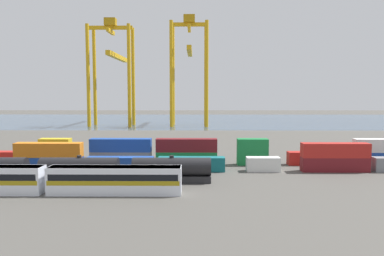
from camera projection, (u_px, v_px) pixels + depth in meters
The scene contains 23 objects.
ground_plane at pixel (150, 142), 113.34m from camera, with size 420.00×420.00×0.00m, color #4C4944.
harbour_water at pixel (170, 120), 203.90m from camera, with size 400.00×110.00×0.01m, color #384C60.
passenger_train at pixel (46, 179), 55.37m from camera, with size 38.38×3.14×3.90m.
freight_tank_row at pixel (79, 169), 62.67m from camera, with size 42.12×2.86×4.32m.
shipping_container_1 at pixel (49, 164), 71.63m from camera, with size 12.10×2.44×2.60m, color #1C4299.
shipping_container_2 at pixel (49, 150), 71.40m from camera, with size 12.10×2.44×2.60m, color orange.
shipping_container_3 at pixel (120, 164), 71.51m from camera, with size 12.10×2.44×2.60m, color #1C4299.
shipping_container_4 at pixel (192, 164), 71.39m from camera, with size 12.10×2.44×2.60m, color #146066.
shipping_container_5 at pixel (263, 164), 71.27m from camera, with size 6.04×2.44×2.60m, color silver.
shipping_container_6 at pixel (335, 164), 71.14m from camera, with size 12.10×2.44×2.60m, color maroon.
shipping_container_7 at pixel (335, 150), 70.91m from camera, with size 12.10×2.44×2.60m, color #AD211C.
shipping_container_10 at pixel (56, 158), 78.17m from camera, with size 6.04×2.44×2.60m, color silver.
shipping_container_11 at pixel (55, 145), 77.94m from camera, with size 6.04×2.44×2.60m, color gold.
shipping_container_12 at pixel (121, 158), 78.05m from camera, with size 12.10×2.44×2.60m, color slate.
shipping_container_13 at pixel (121, 145), 77.81m from camera, with size 12.10×2.44×2.60m, color #1C4299.
shipping_container_14 at pixel (187, 158), 77.92m from camera, with size 12.10×2.44×2.60m, color #197538.
shipping_container_15 at pixel (187, 145), 77.69m from camera, with size 12.10×2.44×2.60m, color maroon.
shipping_container_16 at pixel (252, 158), 77.80m from camera, with size 6.04×2.44×2.60m, color #197538.
shipping_container_17 at pixel (253, 145), 77.57m from camera, with size 6.04×2.44×2.60m, color #197538.
shipping_container_18 at pixel (318, 158), 77.68m from camera, with size 12.10×2.44×2.60m, color #AD211C.
shipping_container_19 at pixel (384, 158), 77.55m from camera, with size 12.10×2.44×2.60m, color #1C4299.
gantry_crane_west at pixel (113, 62), 171.76m from camera, with size 18.81×41.67×46.01m.
gantry_crane_central at pixel (189, 60), 170.03m from camera, with size 16.26×34.04×47.30m.
Camera 1 is at (13.17, -72.40, 14.26)m, focal length 36.62 mm.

